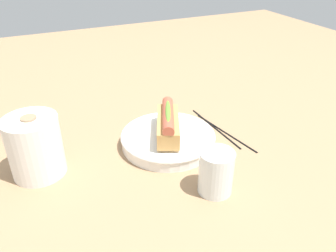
{
  "coord_description": "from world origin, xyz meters",
  "views": [
    {
      "loc": [
        -0.6,
        0.3,
        0.45
      ],
      "look_at": [
        0.03,
        0.02,
        0.05
      ],
      "focal_mm": 36.48,
      "sensor_mm": 36.0,
      "label": 1
    }
  ],
  "objects": [
    {
      "name": "ground_plane",
      "position": [
        0.0,
        0.0,
        0.0
      ],
      "size": [
        2.4,
        2.4,
        0.0
      ],
      "primitive_type": "plane",
      "color": "#9E7A56"
    },
    {
      "name": "serving_bowl",
      "position": [
        0.03,
        0.02,
        0.02
      ],
      "size": [
        0.23,
        0.23,
        0.03
      ],
      "color": "white",
      "rests_on": "ground_plane"
    },
    {
      "name": "hotdog_front",
      "position": [
        0.03,
        0.02,
        0.06
      ],
      "size": [
        0.16,
        0.11,
        0.06
      ],
      "color": "tan",
      "rests_on": "serving_bowl"
    },
    {
      "name": "water_glass",
      "position": [
        -0.16,
        0.0,
        0.04
      ],
      "size": [
        0.07,
        0.07,
        0.09
      ],
      "color": "white",
      "rests_on": "ground_plane"
    },
    {
      "name": "paper_towel_roll",
      "position": [
        0.05,
        0.31,
        0.07
      ],
      "size": [
        0.11,
        0.11,
        0.13
      ],
      "color": "white",
      "rests_on": "ground_plane"
    },
    {
      "name": "chopstick_near",
      "position": [
        0.05,
        -0.13,
        0.0
      ],
      "size": [
        0.22,
        0.01,
        0.01
      ],
      "primitive_type": "cylinder",
      "rotation": [
        0.0,
        1.57,
        0.04
      ],
      "color": "black",
      "rests_on": "ground_plane"
    },
    {
      "name": "chopstick_far",
      "position": [
        0.02,
        -0.14,
        0.0
      ],
      "size": [
        0.22,
        0.04,
        0.01
      ],
      "primitive_type": "cylinder",
      "rotation": [
        0.0,
        1.57,
        0.17
      ],
      "color": "black",
      "rests_on": "ground_plane"
    }
  ]
}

